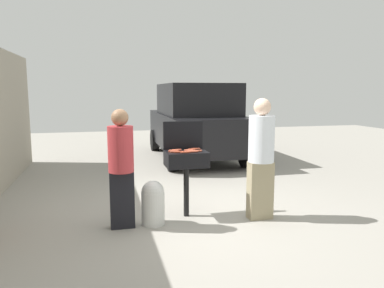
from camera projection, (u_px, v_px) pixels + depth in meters
The scene contains 20 objects.
ground_plane at pixel (197, 214), 5.53m from camera, with size 24.00×24.00×0.00m, color #9E998E.
bbq_grill at pixel (186, 161), 5.36m from camera, with size 0.60×0.44×0.97m.
grill_lid_open at pixel (183, 135), 5.52m from camera, with size 0.60×0.05×0.42m, color black.
hot_dog_0 at pixel (189, 151), 5.25m from camera, with size 0.03×0.03×0.13m, color #C6593D.
hot_dog_1 at pixel (191, 151), 5.31m from camera, with size 0.03×0.03×0.13m, color #AD4228.
hot_dog_2 at pixel (179, 152), 5.20m from camera, with size 0.03×0.03×0.13m, color #AD4228.
hot_dog_3 at pixel (185, 152), 5.17m from camera, with size 0.03×0.03×0.13m, color #AD4228.
hot_dog_4 at pixel (189, 150), 5.36m from camera, with size 0.03×0.03×0.13m, color #C6593D.
hot_dog_5 at pixel (173, 151), 5.30m from camera, with size 0.03×0.03×0.13m, color #B74C33.
hot_dog_6 at pixel (196, 149), 5.49m from camera, with size 0.03×0.03×0.13m, color #C6593D.
hot_dog_7 at pixel (192, 149), 5.44m from camera, with size 0.03×0.03×0.13m, color #AD4228.
hot_dog_8 at pixel (174, 152), 5.23m from camera, with size 0.03×0.03×0.13m, color #C6593D.
hot_dog_9 at pixel (193, 152), 5.23m from camera, with size 0.03×0.03×0.13m, color #B74C33.
hot_dog_10 at pixel (197, 151), 5.30m from camera, with size 0.03×0.03×0.13m, color #C6593D.
hot_dog_11 at pixel (177, 150), 5.38m from camera, with size 0.03×0.03×0.13m, color #B74C33.
hot_dog_12 at pixel (173, 150), 5.34m from camera, with size 0.03×0.03×0.13m, color #C6593D.
propane_tank at pixel (153, 202), 5.09m from camera, with size 0.32×0.32×0.62m.
person_left at pixel (121, 164), 4.89m from camera, with size 0.34×0.34×1.61m.
person_right at pixel (261, 154), 5.24m from camera, with size 0.37×0.37×1.74m.
parked_minivan at pixel (195, 121), 10.01m from camera, with size 2.06×4.42×2.02m.
Camera 1 is at (-1.36, -5.15, 1.84)m, focal length 34.51 mm.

